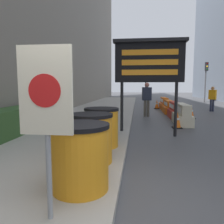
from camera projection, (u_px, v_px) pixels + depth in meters
name	position (u px, v px, depth m)	size (l,w,h in m)	color
ground_plane	(115.00, 216.00, 2.74)	(120.00, 120.00, 0.00)	#474749
barrel_drum_foreground	(80.00, 156.00, 3.13)	(0.85, 0.85, 0.96)	orange
barrel_drum_middle	(91.00, 138.00, 4.27)	(0.85, 0.85, 0.96)	orange
barrel_drum_back	(102.00, 127.00, 5.40)	(0.85, 0.85, 0.96)	orange
warning_sign	(46.00, 103.00, 2.30)	(0.58, 0.08, 1.91)	gray
message_board	(149.00, 63.00, 6.98)	(2.31, 0.36, 3.11)	black
jersey_barrier_cream	(182.00, 115.00, 9.40)	(0.62, 1.80, 0.89)	beige
jersey_barrier_red_striped	(175.00, 111.00, 11.33)	(0.53, 1.77, 0.83)	red
jersey_barrier_orange_near	(169.00, 107.00, 13.44)	(0.65, 1.83, 0.78)	orange
jersey_barrier_orange_far	(164.00, 104.00, 15.82)	(0.56, 2.06, 0.84)	orange
traffic_cone_near	(157.00, 104.00, 16.03)	(0.37, 0.37, 0.67)	black
traffic_cone_mid	(177.00, 120.00, 8.54)	(0.36, 0.36, 0.65)	black
traffic_cone_far	(191.00, 112.00, 11.09)	(0.40, 0.40, 0.72)	black
traffic_light_near_curb	(146.00, 71.00, 19.56)	(0.28, 0.45, 4.11)	#2D2D30
traffic_light_far_side	(206.00, 74.00, 21.85)	(0.28, 0.45, 4.04)	#2D2D30
pedestrian_worker	(212.00, 97.00, 14.26)	(0.50, 0.47, 1.64)	#23283D
pedestrian_passerby	(147.00, 97.00, 11.76)	(0.51, 0.35, 1.84)	#514C42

